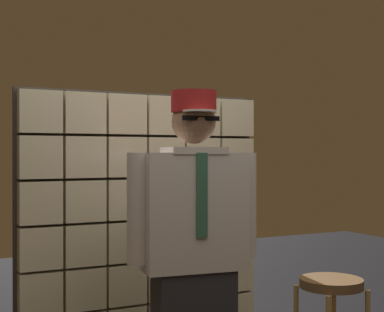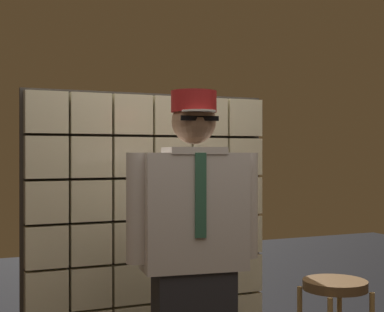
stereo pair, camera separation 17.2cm
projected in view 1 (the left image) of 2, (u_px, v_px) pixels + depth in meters
name	position (u px, v px, depth m)	size (l,w,h in m)	color
glass_block_wall	(145.00, 240.00, 3.55)	(1.57, 0.10, 1.82)	beige
standing_person	(194.00, 256.00, 2.92)	(0.70, 0.33, 1.74)	#28282D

